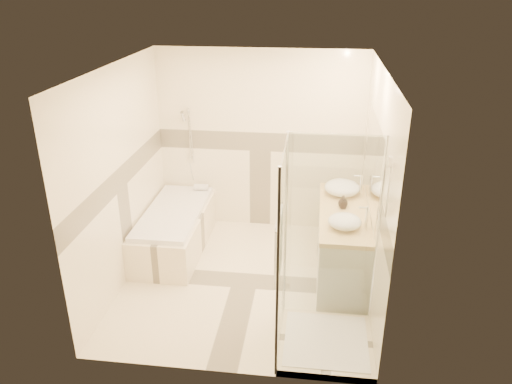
# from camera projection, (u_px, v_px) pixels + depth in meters

# --- Properties ---
(room) EXTENTS (2.82, 3.02, 2.52)m
(room) POSITION_uv_depth(u_px,v_px,m) (249.00, 183.00, 5.44)
(room) COLOR #FDEEC9
(room) RESTS_ON ground
(bathtub) EXTENTS (0.75, 1.70, 0.56)m
(bathtub) POSITION_uv_depth(u_px,v_px,m) (175.00, 227.00, 6.53)
(bathtub) COLOR #FFF0CB
(bathtub) RESTS_ON ground
(vanity) EXTENTS (0.58, 1.62, 0.85)m
(vanity) POSITION_uv_depth(u_px,v_px,m) (342.00, 243.00, 5.91)
(vanity) COLOR white
(vanity) RESTS_ON ground
(shower_enclosure) EXTENTS (0.96, 0.93, 2.04)m
(shower_enclosure) POSITION_uv_depth(u_px,v_px,m) (316.00, 299.00, 4.76)
(shower_enclosure) COLOR #FFF0CB
(shower_enclosure) RESTS_ON ground
(vessel_sink_near) EXTENTS (0.44, 0.44, 0.17)m
(vessel_sink_near) POSITION_uv_depth(u_px,v_px,m) (342.00, 188.00, 6.14)
(vessel_sink_near) COLOR white
(vessel_sink_near) RESTS_ON vanity
(vessel_sink_far) EXTENTS (0.36, 0.36, 0.14)m
(vessel_sink_far) POSITION_uv_depth(u_px,v_px,m) (345.00, 221.00, 5.33)
(vessel_sink_far) COLOR white
(vessel_sink_far) RESTS_ON vanity
(faucet_near) EXTENTS (0.11, 0.03, 0.27)m
(faucet_near) POSITION_uv_depth(u_px,v_px,m) (360.00, 183.00, 6.09)
(faucet_near) COLOR silver
(faucet_near) RESTS_ON vanity
(faucet_far) EXTENTS (0.11, 0.03, 0.26)m
(faucet_far) POSITION_uv_depth(u_px,v_px,m) (366.00, 216.00, 5.28)
(faucet_far) COLOR silver
(faucet_far) RESTS_ON vanity
(amenity_bottle_a) EXTENTS (0.08, 0.08, 0.14)m
(amenity_bottle_a) POSITION_uv_depth(u_px,v_px,m) (343.00, 203.00, 5.77)
(amenity_bottle_a) COLOR black
(amenity_bottle_a) RESTS_ON vanity
(amenity_bottle_b) EXTENTS (0.14, 0.14, 0.15)m
(amenity_bottle_b) POSITION_uv_depth(u_px,v_px,m) (343.00, 201.00, 5.80)
(amenity_bottle_b) COLOR black
(amenity_bottle_b) RESTS_ON vanity
(folded_towels) EXTENTS (0.15, 0.23, 0.07)m
(folded_towels) POSITION_uv_depth(u_px,v_px,m) (341.00, 184.00, 6.38)
(folded_towels) COLOR white
(folded_towels) RESTS_ON vanity
(rolled_towel) EXTENTS (0.20, 0.09, 0.09)m
(rolled_towel) POSITION_uv_depth(u_px,v_px,m) (201.00, 187.00, 7.01)
(rolled_towel) COLOR white
(rolled_towel) RESTS_ON bathtub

